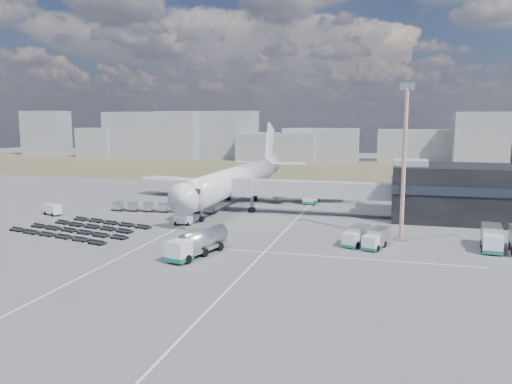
# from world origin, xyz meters

# --- Properties ---
(ground) EXTENTS (420.00, 420.00, 0.00)m
(ground) POSITION_xyz_m (0.00, 0.00, 0.00)
(ground) COLOR #565659
(ground) RESTS_ON ground
(grass_strip) EXTENTS (420.00, 90.00, 0.01)m
(grass_strip) POSITION_xyz_m (0.00, 110.00, 0.01)
(grass_strip) COLOR brown
(grass_strip) RESTS_ON ground
(lane_markings) EXTENTS (47.12, 110.00, 0.01)m
(lane_markings) POSITION_xyz_m (9.77, 3.00, 0.01)
(lane_markings) COLOR silver
(lane_markings) RESTS_ON ground
(terminal) EXTENTS (30.40, 16.40, 11.00)m
(terminal) POSITION_xyz_m (47.77, 23.96, 5.25)
(terminal) COLOR black
(terminal) RESTS_ON ground
(jet_bridge) EXTENTS (30.30, 3.80, 7.05)m
(jet_bridge) POSITION_xyz_m (15.90, 20.42, 5.05)
(jet_bridge) COLOR #939399
(jet_bridge) RESTS_ON ground
(airliner) EXTENTS (51.59, 64.53, 17.62)m
(airliner) POSITION_xyz_m (0.00, 32.38, 5.29)
(airliner) COLOR silver
(airliner) RESTS_ON ground
(skyline) EXTENTS (306.27, 26.17, 22.82)m
(skyline) POSITION_xyz_m (-21.28, 149.97, 9.12)
(skyline) COLOR gray
(skyline) RESTS_ON ground
(fuel_tanker) EXTENTS (5.37, 11.29, 3.54)m
(fuel_tanker) POSITION_xyz_m (7.70, -12.00, 1.77)
(fuel_tanker) COLOR silver
(fuel_tanker) RESTS_ON ground
(pushback_tug) EXTENTS (3.45, 2.31, 1.45)m
(pushback_tug) POSITION_xyz_m (-2.22, 5.88, 0.72)
(pushback_tug) COLOR silver
(pushback_tug) RESTS_ON ground
(utility_van) EXTENTS (4.27, 3.18, 2.11)m
(utility_van) POSITION_xyz_m (-30.13, 7.63, 1.05)
(utility_van) COLOR silver
(utility_van) RESTS_ON ground
(catering_truck) EXTENTS (2.94, 6.67, 3.01)m
(catering_truck) POSITION_xyz_m (15.85, 34.75, 1.54)
(catering_truck) COLOR silver
(catering_truck) RESTS_ON ground
(service_trucks_near) EXTENTS (6.87, 7.51, 2.49)m
(service_trucks_near) POSITION_xyz_m (29.49, -0.96, 1.35)
(service_trucks_near) COLOR silver
(service_trucks_near) RESTS_ON ground
(uld_row) EXTENTS (21.78, 3.72, 1.68)m
(uld_row) POSITION_xyz_m (-10.82, 15.99, 1.01)
(uld_row) COLOR black
(uld_row) RESTS_ON ground
(baggage_dollies) EXTENTS (22.44, 17.06, 0.65)m
(baggage_dollies) POSITION_xyz_m (-16.61, -2.69, 0.33)
(baggage_dollies) COLOR black
(baggage_dollies) RESTS_ON ground
(floodlight_mast) EXTENTS (2.20, 1.82, 23.63)m
(floodlight_mast) POSITION_xyz_m (34.45, 4.39, 11.84)
(floodlight_mast) COLOR red
(floodlight_mast) RESTS_ON ground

